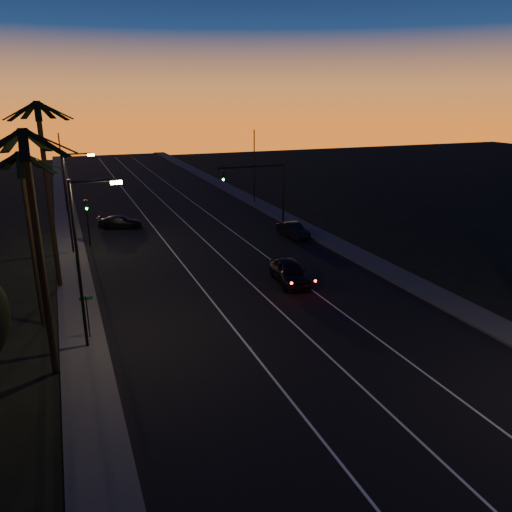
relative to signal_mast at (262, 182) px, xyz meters
name	(u,v)px	position (x,y,z in m)	size (l,w,h in m)	color
road	(226,267)	(-7.14, -9.99, -4.78)	(20.00, 170.00, 0.01)	black
sidewalk_left	(75,284)	(-18.34, -9.99, -4.70)	(2.40, 170.00, 0.16)	#31312F
sidewalk_right	(349,250)	(4.06, -9.99, -4.70)	(2.40, 170.00, 0.16)	#31312F
lane_stripe_left	(188,271)	(-10.14, -9.99, -4.76)	(0.12, 160.00, 0.01)	silver
lane_stripe_mid	(232,266)	(-6.64, -9.99, -4.76)	(0.12, 160.00, 0.01)	silver
lane_stripe_right	(272,261)	(-3.14, -9.99, -4.76)	(0.12, 160.00, 0.01)	silver
palm_near	(37,232)	(-19.74, -21.99, 2.29)	(4.25, 4.16, 11.53)	black
palm_mid	(29,221)	(-20.34, -15.99, 1.47)	(4.25, 4.16, 10.03)	black
palm_far	(46,179)	(-19.34, -9.99, 2.83)	(4.25, 4.16, 12.53)	black
streetlight_left_near	(83,252)	(-17.84, -19.99, 0.54)	(2.55, 0.26, 9.00)	black
streetlight_left_far	(71,195)	(-17.82, -1.99, 0.28)	(2.55, 0.26, 8.50)	black
street_sign	(87,312)	(-17.94, -18.99, -3.13)	(0.70, 0.06, 2.60)	black
signal_mast	(262,182)	(0.00, 0.00, 0.00)	(7.10, 0.41, 7.00)	black
signal_post	(87,214)	(-16.64, -0.01, -1.89)	(0.28, 0.37, 4.20)	black
far_pole_left	(63,174)	(-18.14, 15.01, -0.28)	(0.14, 0.14, 9.00)	black
far_pole_right	(254,167)	(3.86, 12.01, -0.28)	(0.14, 0.14, 9.00)	black
lead_car	(290,272)	(-3.97, -15.03, -3.94)	(2.55, 5.64, 1.67)	black
right_car	(293,230)	(1.57, -4.09, -4.09)	(1.84, 4.25, 1.36)	black
cross_car	(120,222)	(-13.31, 5.38, -4.14)	(4.69, 2.98, 1.27)	black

